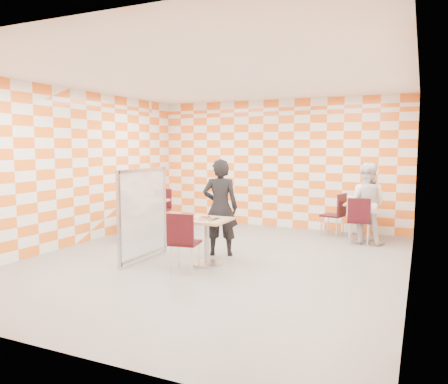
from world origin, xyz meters
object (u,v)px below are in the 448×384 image
second_table (363,214)px  soda_bottle (369,198)px  chair_empty_far (161,205)px  empty_table (148,211)px  chair_main_front (183,238)px  chair_second_front (359,217)px  man_white (366,203)px  chair_empty_near (132,214)px  sport_bottle (356,198)px  main_table (207,234)px  man_dark (220,207)px  partition (143,214)px  chair_second_side (337,211)px

second_table → soda_bottle: (0.10, 0.08, 0.34)m
chair_empty_far → empty_table: bearing=-83.1°
second_table → chair_main_front: bearing=-120.0°
chair_second_front → man_white: size_ratio=0.58×
chair_empty_near → soda_bottle: (4.38, 2.16, 0.31)m
chair_second_front → soda_bottle: (0.09, 0.70, 0.31)m
man_white → sport_bottle: (-0.26, 0.48, 0.04)m
main_table → chair_empty_near: (-2.23, 1.03, 0.04)m
main_table → second_table: (2.05, 3.11, 0.00)m
chair_empty_near → soda_bottle: soda_bottle is taller
man_dark → second_table: bearing=-150.0°
empty_table → chair_empty_far: size_ratio=0.81×
main_table → soda_bottle: 3.86m
chair_main_front → man_dark: man_dark is taller
main_table → second_table: size_ratio=1.00×
main_table → chair_main_front: bearing=-99.2°
partition → sport_bottle: partition is taller
chair_main_front → partition: 1.12m
main_table → second_table: bearing=56.6°
sport_bottle → soda_bottle: (0.26, 0.00, 0.01)m
man_dark → man_white: (2.21, 2.05, -0.05)m
chair_main_front → man_dark: size_ratio=0.55×
second_table → chair_second_side: 0.52m
main_table → man_dark: size_ratio=0.44×
chair_second_side → sport_bottle: size_ratio=4.62×
main_table → man_white: size_ratio=0.47×
empty_table → chair_main_front: 3.16m
man_dark → chair_empty_near: bearing=-29.2°
chair_second_front → man_white: 0.35m
man_white → chair_second_side: bearing=-25.0°
chair_second_side → soda_bottle: soda_bottle is taller
main_table → chair_empty_far: 3.32m
empty_table → man_dark: (2.21, -1.04, 0.34)m
main_table → man_white: 3.47m
second_table → man_white: 0.51m
chair_second_front → man_dark: bearing=-139.2°
empty_table → chair_empty_far: 0.65m
man_white → chair_empty_near: bearing=26.4°
chair_second_front → sport_bottle: size_ratio=4.62×
empty_table → man_white: size_ratio=0.47×
empty_table → man_dark: size_ratio=0.44×
chair_main_front → man_white: size_ratio=0.58×
empty_table → sport_bottle: (4.16, 1.49, 0.33)m
empty_table → sport_bottle: 4.43m
soda_bottle → second_table: bearing=-142.0°
chair_empty_near → man_dark: size_ratio=0.55×
chair_second_side → man_dark: size_ratio=0.55×
second_table → chair_second_front: chair_second_front is taller
empty_table → chair_empty_near: size_ratio=0.81×
main_table → chair_second_side: (1.53, 3.08, 0.04)m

